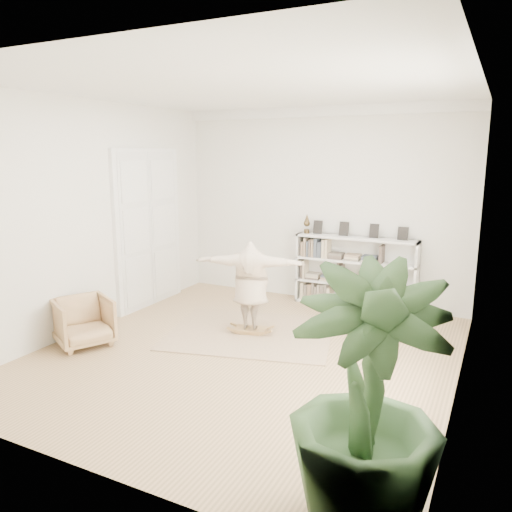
{
  "coord_description": "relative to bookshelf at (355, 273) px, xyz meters",
  "views": [
    {
      "loc": [
        3.07,
        -5.88,
        2.78
      ],
      "look_at": [
        -0.06,
        0.4,
        1.32
      ],
      "focal_mm": 35.0,
      "sensor_mm": 36.0,
      "label": 1
    }
  ],
  "objects": [
    {
      "name": "rocker_board",
      "position": [
        -1.06,
        -2.1,
        -0.57
      ],
      "size": [
        0.55,
        0.4,
        0.1
      ],
      "rotation": [
        0.0,
        0.0,
        0.24
      ],
      "color": "olive",
      "rests_on": "rug"
    },
    {
      "name": "floor",
      "position": [
        -0.74,
        -2.82,
        -0.64
      ],
      "size": [
        6.0,
        6.0,
        0.0
      ],
      "primitive_type": "plane",
      "color": "olive",
      "rests_on": "ground"
    },
    {
      "name": "rug",
      "position": [
        -1.06,
        -2.1,
        -0.63
      ],
      "size": [
        2.91,
        2.55,
        0.02
      ],
      "primitive_type": "cube",
      "rotation": [
        0.0,
        0.0,
        0.24
      ],
      "color": "tan",
      "rests_on": "floor"
    },
    {
      "name": "doors",
      "position": [
        -3.45,
        -1.52,
        0.76
      ],
      "size": [
        0.09,
        1.78,
        2.92
      ],
      "color": "white",
      "rests_on": "floor"
    },
    {
      "name": "armchair",
      "position": [
        -3.04,
        -3.6,
        -0.28
      ],
      "size": [
        1.04,
        1.03,
        0.71
      ],
      "primitive_type": "imported",
      "rotation": [
        0.0,
        0.0,
        1.08
      ],
      "color": "tan",
      "rests_on": "floor"
    },
    {
      "name": "houseplant",
      "position": [
        1.56,
        -5.37,
        0.38
      ],
      "size": [
        1.4,
        1.4,
        2.02
      ],
      "primitive_type": "imported",
      "rotation": [
        0.0,
        0.0,
        0.28
      ],
      "color": "#2F5028",
      "rests_on": "floor"
    },
    {
      "name": "bookshelf",
      "position": [
        0.0,
        0.0,
        0.0
      ],
      "size": [
        2.2,
        0.35,
        1.64
      ],
      "color": "silver",
      "rests_on": "floor"
    },
    {
      "name": "person",
      "position": [
        -1.06,
        -2.1,
        0.18
      ],
      "size": [
        1.77,
        0.86,
        1.39
      ],
      "primitive_type": "imported",
      "rotation": [
        0.0,
        0.0,
        3.39
      ],
      "color": "#C0A990",
      "rests_on": "rocker_board"
    },
    {
      "name": "room_shell",
      "position": [
        -0.74,
        0.12,
        2.87
      ],
      "size": [
        6.0,
        6.0,
        6.0
      ],
      "color": "silver",
      "rests_on": "floor"
    }
  ]
}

